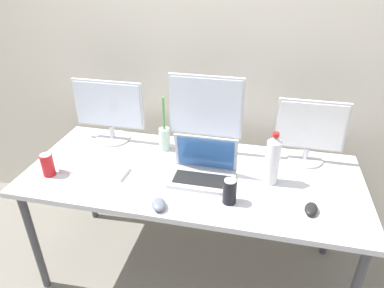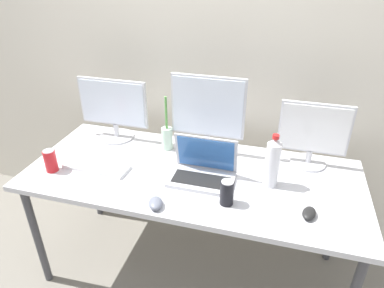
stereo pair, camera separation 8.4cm
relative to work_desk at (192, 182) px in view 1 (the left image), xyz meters
The scene contains 14 objects.
ground_plane 0.68m from the work_desk, ahead, with size 16.00×16.00×0.00m, color gray.
wall_back 0.85m from the work_desk, 90.00° to the left, with size 7.00×0.08×2.60m, color silver.
work_desk is the anchor object (origin of this frame).
monitor_left 0.69m from the work_desk, 155.74° to the left, with size 0.44×0.22×0.39m.
monitor_center 0.40m from the work_desk, 85.00° to the left, with size 0.43×0.18×0.47m.
monitor_right 0.71m from the work_desk, 24.00° to the left, with size 0.37×0.20×0.37m.
laptop_silver 0.14m from the work_desk, 23.18° to the right, with size 0.33×0.22×0.23m.
keyboard_main 0.54m from the work_desk, 169.47° to the right, with size 0.36×0.13×0.02m, color white.
mouse_by_keyboard 0.64m from the work_desk, 17.63° to the right, with size 0.06×0.10×0.03m, color black.
mouse_by_laptop 0.34m from the work_desk, 105.67° to the right, with size 0.07×0.10×0.04m, color slate.
water_bottle 0.46m from the work_desk, ahead, with size 0.07×0.07×0.29m.
soda_can_near_keyboard 0.78m from the work_desk, 166.16° to the right, with size 0.07×0.07×0.13m.
soda_can_by_laptop 0.33m from the work_desk, 41.74° to the right, with size 0.07×0.07×0.13m.
bamboo_vase 0.34m from the work_desk, 134.92° to the left, with size 0.07×0.07×0.34m.
Camera 1 is at (0.34, -1.51, 1.79)m, focal length 32.00 mm.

